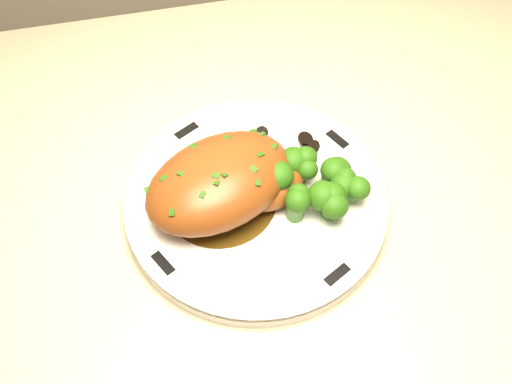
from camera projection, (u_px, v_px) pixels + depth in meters
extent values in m
cube|color=#4D4023|center=(195.00, 355.00, 1.02)|extent=(1.89, 0.61, 0.81)
cube|color=#BEAD89|center=(164.00, 211.00, 0.68)|extent=(1.95, 0.64, 0.03)
cylinder|color=white|center=(256.00, 203.00, 0.66)|extent=(0.32, 0.32, 0.02)
cube|color=black|center=(337.00, 139.00, 0.69)|extent=(0.02, 0.03, 0.00)
cube|color=black|center=(187.00, 131.00, 0.70)|extent=(0.03, 0.02, 0.00)
cube|color=black|center=(163.00, 263.00, 0.61)|extent=(0.02, 0.03, 0.00)
cube|color=black|center=(337.00, 275.00, 0.60)|extent=(0.03, 0.02, 0.00)
cylinder|color=#402B0B|center=(220.00, 199.00, 0.65)|extent=(0.12, 0.12, 0.00)
ellipsoid|color=brown|center=(219.00, 182.00, 0.62)|extent=(0.18, 0.15, 0.06)
ellipsoid|color=brown|center=(270.00, 186.00, 0.64)|extent=(0.09, 0.08, 0.03)
cube|color=#1F450E|center=(172.00, 186.00, 0.59)|extent=(0.01, 0.00, 0.00)
cube|color=#1F450E|center=(189.00, 175.00, 0.60)|extent=(0.01, 0.00, 0.00)
cube|color=#1F450E|center=(206.00, 165.00, 0.60)|extent=(0.01, 0.00, 0.00)
cube|color=#1F450E|center=(222.00, 156.00, 0.61)|extent=(0.01, 0.00, 0.00)
cube|color=#1F450E|center=(239.00, 148.00, 0.61)|extent=(0.01, 0.00, 0.00)
cube|color=#1F450E|center=(255.00, 143.00, 0.62)|extent=(0.01, 0.00, 0.00)
cylinder|color=black|center=(301.00, 148.00, 0.69)|extent=(0.01, 0.01, 0.01)
cylinder|color=black|center=(296.00, 141.00, 0.69)|extent=(0.02, 0.02, 0.01)
cylinder|color=black|center=(288.00, 136.00, 0.69)|extent=(0.02, 0.02, 0.01)
cylinder|color=black|center=(277.00, 138.00, 0.69)|extent=(0.02, 0.02, 0.01)
cylinder|color=black|center=(265.00, 139.00, 0.69)|extent=(0.02, 0.02, 0.01)
cylinder|color=black|center=(256.00, 141.00, 0.68)|extent=(0.02, 0.02, 0.01)
cylinder|color=black|center=(250.00, 150.00, 0.68)|extent=(0.02, 0.02, 0.01)
cylinder|color=black|center=(249.00, 155.00, 0.68)|extent=(0.02, 0.02, 0.00)
cylinder|color=black|center=(253.00, 159.00, 0.67)|extent=(0.02, 0.02, 0.01)
cylinder|color=black|center=(262.00, 166.00, 0.67)|extent=(0.03, 0.02, 0.02)
cylinder|color=black|center=(273.00, 165.00, 0.67)|extent=(0.02, 0.02, 0.01)
cylinder|color=black|center=(285.00, 162.00, 0.67)|extent=(0.02, 0.03, 0.01)
cylinder|color=black|center=(294.00, 160.00, 0.68)|extent=(0.03, 0.03, 0.01)
cylinder|color=black|center=(300.00, 153.00, 0.68)|extent=(0.03, 0.03, 0.01)
cylinder|color=#497E35|center=(273.00, 185.00, 0.65)|extent=(0.02, 0.02, 0.02)
sphere|color=#153908|center=(273.00, 175.00, 0.63)|extent=(0.03, 0.03, 0.03)
cylinder|color=#497E35|center=(299.00, 172.00, 0.66)|extent=(0.02, 0.02, 0.02)
sphere|color=#153908|center=(299.00, 163.00, 0.64)|extent=(0.03, 0.03, 0.03)
cylinder|color=#497E35|center=(330.00, 178.00, 0.65)|extent=(0.02, 0.02, 0.02)
sphere|color=#153908|center=(332.00, 169.00, 0.64)|extent=(0.03, 0.03, 0.03)
cylinder|color=#497E35|center=(295.00, 210.00, 0.63)|extent=(0.02, 0.02, 0.02)
sphere|color=#153908|center=(296.00, 201.00, 0.62)|extent=(0.03, 0.03, 0.03)
cylinder|color=#497E35|center=(330.00, 208.00, 0.63)|extent=(0.02, 0.02, 0.02)
sphere|color=#153908|center=(332.00, 199.00, 0.62)|extent=(0.03, 0.03, 0.03)
cylinder|color=#497E35|center=(350.00, 191.00, 0.64)|extent=(0.02, 0.02, 0.02)
sphere|color=#153908|center=(352.00, 182.00, 0.63)|extent=(0.03, 0.03, 0.03)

